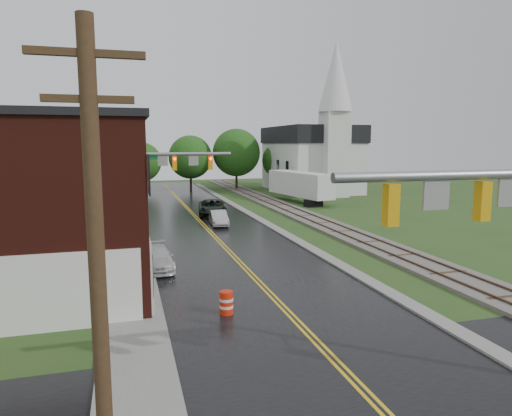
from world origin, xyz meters
name	(u,v)px	position (x,y,z in m)	size (l,w,h in m)	color
main_road	(205,226)	(0.00, 30.00, 0.00)	(10.00, 90.00, 0.02)	black
cross_road	(383,411)	(0.00, 2.00, 0.00)	(60.00, 9.00, 0.02)	black
curb_right	(251,215)	(5.40, 35.00, 0.00)	(0.80, 70.00, 0.12)	gray
sidewalk_left	(130,243)	(-6.20, 25.00, 0.00)	(2.40, 50.00, 0.12)	gray
yellow_house	(56,199)	(-11.00, 26.00, 3.20)	(8.00, 7.00, 6.40)	tan
darkred_building	(83,198)	(-10.00, 35.00, 2.20)	(7.00, 6.00, 4.40)	#3F0F0C
church	(314,151)	(20.00, 53.74, 5.83)	(10.40, 18.40, 20.00)	silver
railroad	(294,212)	(10.00, 35.00, 0.11)	(3.20, 80.00, 0.30)	#59544C
traffic_signal_near	(504,220)	(3.47, 2.00, 4.97)	(7.34, 0.30, 7.20)	gray
traffic_signal_far	(165,171)	(-3.47, 27.00, 4.97)	(7.34, 0.43, 7.20)	gray
utility_pole_a	(98,282)	(-6.80, 0.00, 4.72)	(1.80, 0.28, 9.00)	#382616
utility_pole_b	(117,180)	(-6.80, 22.00, 4.72)	(1.80, 0.28, 9.00)	#382616
utility_pole_c	(120,164)	(-6.80, 44.00, 4.72)	(1.80, 0.28, 9.00)	#382616
tree_left_c	(44,169)	(-13.85, 39.90, 4.51)	(6.00, 6.00, 7.65)	black
tree_left_e	(101,163)	(-8.85, 45.90, 4.81)	(6.40, 6.40, 8.16)	black
suv_dark	(212,208)	(1.68, 35.58, 0.77)	(2.57, 5.57, 1.55)	black
sedan_silver	(219,218)	(1.24, 30.17, 0.63)	(1.34, 3.84, 1.27)	#B1B2B6
pickup_white	(157,258)	(-4.80, 17.64, 0.62)	(1.73, 4.26, 1.24)	silver
semi_trailer	(300,184)	(13.66, 42.81, 2.15)	(4.37, 11.42, 3.59)	black
construction_barrel	(226,303)	(-2.50, 9.88, 0.49)	(0.55, 0.55, 0.98)	red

